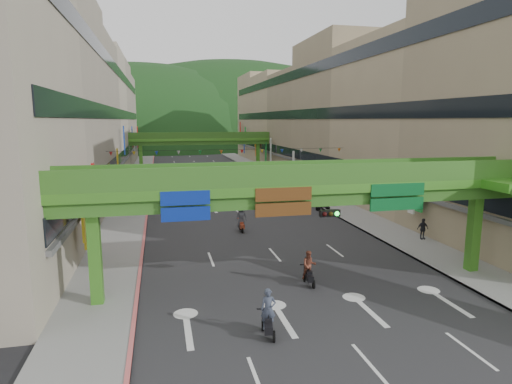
{
  "coord_description": "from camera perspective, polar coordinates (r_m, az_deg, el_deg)",
  "views": [
    {
      "loc": [
        -7.66,
        -15.87,
        9.36
      ],
      "look_at": [
        0.0,
        18.0,
        3.5
      ],
      "focal_mm": 30.0,
      "sensor_mm": 36.0,
      "label": 1
    }
  ],
  "objects": [
    {
      "name": "ground",
      "position": [
        19.95,
        12.12,
        -18.63
      ],
      "size": [
        320.0,
        320.0,
        0.0
      ],
      "primitive_type": "plane",
      "color": "black",
      "rests_on": "ground"
    },
    {
      "name": "road_slab",
      "position": [
        66.97,
        -6.05,
        1.5
      ],
      "size": [
        18.0,
        140.0,
        0.02
      ],
      "primitive_type": "cube",
      "color": "#28282B",
      "rests_on": "ground"
    },
    {
      "name": "sidewalk_left",
      "position": [
        66.61,
        -15.49,
        1.22
      ],
      "size": [
        4.0,
        140.0,
        0.15
      ],
      "primitive_type": "cube",
      "color": "gray",
      "rests_on": "ground"
    },
    {
      "name": "sidewalk_right",
      "position": [
        69.09,
        3.05,
        1.84
      ],
      "size": [
        4.0,
        140.0,
        0.15
      ],
      "primitive_type": "cube",
      "color": "gray",
      "rests_on": "ground"
    },
    {
      "name": "curb_left",
      "position": [
        66.54,
        -13.86,
        1.29
      ],
      "size": [
        0.2,
        140.0,
        0.18
      ],
      "primitive_type": "cube",
      "color": "#CC5959",
      "rests_on": "ground"
    },
    {
      "name": "curb_right",
      "position": [
        68.6,
        1.52,
        1.81
      ],
      "size": [
        0.2,
        140.0,
        0.18
      ],
      "primitive_type": "cube",
      "color": "gray",
      "rests_on": "ground"
    },
    {
      "name": "building_row_left",
      "position": [
        66.83,
        -22.74,
        8.93
      ],
      "size": [
        12.8,
        95.0,
        19.0
      ],
      "color": "#9E937F",
      "rests_on": "ground"
    },
    {
      "name": "building_row_right",
      "position": [
        71.03,
        9.37,
        9.53
      ],
      "size": [
        12.8,
        95.0,
        19.0
      ],
      "color": "gray",
      "rests_on": "ground"
    },
    {
      "name": "overpass_near",
      "position": [
        23.3,
        9.12,
        -0.82
      ],
      "size": [
        28.0,
        12.27,
        7.1
      ],
      "color": "#4C9E2D",
      "rests_on": "ground"
    },
    {
      "name": "overpass_far",
      "position": [
        81.33,
        -7.37,
        6.71
      ],
      "size": [
        28.0,
        2.2,
        7.1
      ],
      "color": "#4C9E2D",
      "rests_on": "ground"
    },
    {
      "name": "hill_left",
      "position": [
        176.27,
        -15.2,
        6.2
      ],
      "size": [
        168.0,
        140.0,
        112.0
      ],
      "primitive_type": "ellipsoid",
      "color": "#1C4419",
      "rests_on": "ground"
    },
    {
      "name": "hill_right",
      "position": [
        198.8,
        -3.29,
        6.87
      ],
      "size": [
        208.0,
        176.0,
        128.0
      ],
      "primitive_type": "ellipsoid",
      "color": "#1C4419",
      "rests_on": "ground"
    },
    {
      "name": "bunting_string",
      "position": [
        46.63,
        -3.27,
        5.38
      ],
      "size": [
        26.0,
        0.36,
        0.47
      ],
      "color": "black",
      "rests_on": "ground"
    },
    {
      "name": "scooter_rider_near",
      "position": [
        19.31,
        1.65,
        -15.97
      ],
      "size": [
        0.77,
        1.58,
        2.18
      ],
      "color": "black",
      "rests_on": "ground"
    },
    {
      "name": "scooter_rider_mid",
      "position": [
        24.95,
        7.1,
        -9.97
      ],
      "size": [
        0.91,
        1.59,
        2.03
      ],
      "color": "black",
      "rests_on": "ground"
    },
    {
      "name": "scooter_rider_left",
      "position": [
        43.55,
        -10.05,
        -1.51
      ],
      "size": [
        1.1,
        1.6,
        2.16
      ],
      "color": "gray",
      "rests_on": "ground"
    },
    {
      "name": "scooter_rider_far",
      "position": [
        36.2,
        -1.99,
        -3.55
      ],
      "size": [
        0.92,
        1.6,
        2.23
      ],
      "color": "maroon",
      "rests_on": "ground"
    },
    {
      "name": "parked_scooter_row",
      "position": [
        49.12,
        7.03,
        -0.86
      ],
      "size": [
        1.6,
        9.35,
        1.08
      ],
      "color": "black",
      "rests_on": "ground"
    },
    {
      "name": "car_silver",
      "position": [
        74.87,
        -9.1,
        2.76
      ],
      "size": [
        1.93,
        3.94,
        1.24
      ],
      "primitive_type": "imported",
      "rotation": [
        0.0,
        0.0,
        -0.17
      ],
      "color": "silver",
      "rests_on": "ground"
    },
    {
      "name": "car_yellow",
      "position": [
        68.53,
        -7.49,
        2.26
      ],
      "size": [
        1.93,
        4.34,
        1.45
      ],
      "primitive_type": "imported",
      "rotation": [
        0.0,
        0.0,
        -0.05
      ],
      "color": "gold",
      "rests_on": "ground"
    },
    {
      "name": "pedestrian_red",
      "position": [
        49.79,
        9.52,
        -0.34
      ],
      "size": [
        1.06,
        0.95,
        1.8
      ],
      "primitive_type": "imported",
      "rotation": [
        0.0,
        0.0,
        0.36
      ],
      "color": "#BA4428",
      "rests_on": "ground"
    },
    {
      "name": "pedestrian_dark",
      "position": [
        35.96,
        21.33,
        -4.82
      ],
      "size": [
        0.97,
        0.42,
        1.65
      ],
      "primitive_type": "imported",
      "rotation": [
        0.0,
        0.0,
        0.02
      ],
      "color": "black",
      "rests_on": "ground"
    },
    {
      "name": "pedestrian_blue",
      "position": [
        59.1,
        4.58,
        1.35
      ],
      "size": [
        0.94,
        0.68,
        1.86
      ],
      "primitive_type": "imported",
      "rotation": [
        0.0,
        0.0,
        3.29
      ],
      "color": "#353D54",
      "rests_on": "ground"
    }
  ]
}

